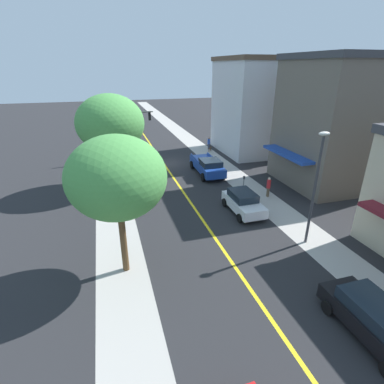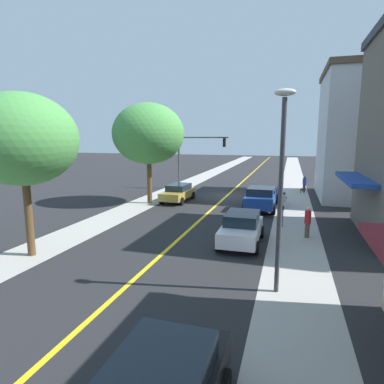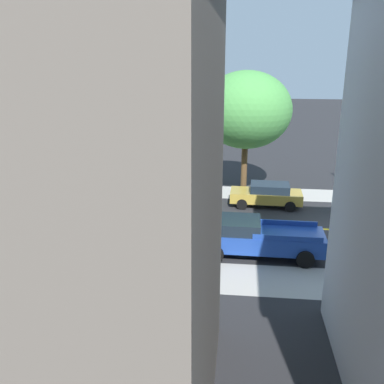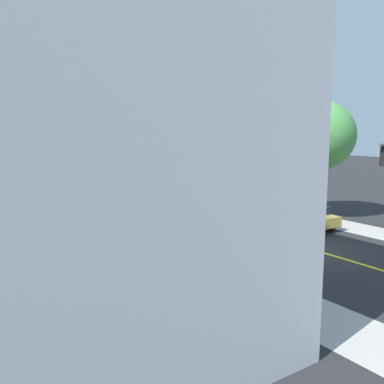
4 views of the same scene
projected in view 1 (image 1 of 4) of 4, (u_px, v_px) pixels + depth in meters
The scene contains 19 objects.
ground_plane at pixel (164, 164), 33.31m from camera, with size 140.00×140.00×0.00m, color #262628.
sidewalk_left at pixel (214, 159), 34.87m from camera, with size 2.69×126.00×0.01m, color #ADA8A0.
sidewalk_right at pixel (109, 169), 31.74m from camera, with size 2.69×126.00×0.01m, color #ADA8A0.
road_centerline_stripe at pixel (164, 164), 33.31m from camera, with size 0.20×126.00×0.00m, color yellow.
pale_office_building at pixel (268, 106), 36.79m from camera, with size 11.84×9.56×11.20m.
brick_apartment_block at pixel (339, 122), 25.98m from camera, with size 9.95×8.20×11.15m.
street_tree_left_near at pixel (110, 123), 25.09m from camera, with size 5.74×5.74×8.10m.
street_tree_right_corner at pixel (117, 178), 13.97m from camera, with size 4.77×4.77×7.32m.
fire_hydrant at pixel (211, 160), 33.31m from camera, with size 0.44×0.24×0.81m.
parking_meter at pixel (244, 181), 25.98m from camera, with size 0.12×0.18×1.30m.
traffic_light_mast at pixel (122, 126), 33.28m from camera, with size 5.31×0.32×5.93m.
street_lamp at pixel (316, 178), 16.87m from camera, with size 0.70×0.36×6.92m.
white_sedan_left_curb at pixel (243, 202), 22.03m from camera, with size 2.06×4.15×1.58m.
gold_sedan_right_curb at pixel (136, 171), 28.80m from camera, with size 2.09×4.42×1.44m.
black_sedan_left_curb at pixel (375, 320), 11.80m from camera, with size 2.11×4.67×1.57m.
blue_pickup_truck at pixel (207, 166), 29.84m from camera, with size 2.38×5.94×1.75m.
pedestrian_red_shirt at pixel (268, 186), 24.65m from camera, with size 0.33×0.33×1.70m.
pedestrian_blue_shirt at pixel (209, 143), 38.83m from camera, with size 0.35×0.35×1.57m.
small_dog at pixel (210, 148), 38.19m from camera, with size 0.67×0.59×0.55m.
Camera 1 is at (6.05, 31.46, 10.14)m, focal length 27.72 mm.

